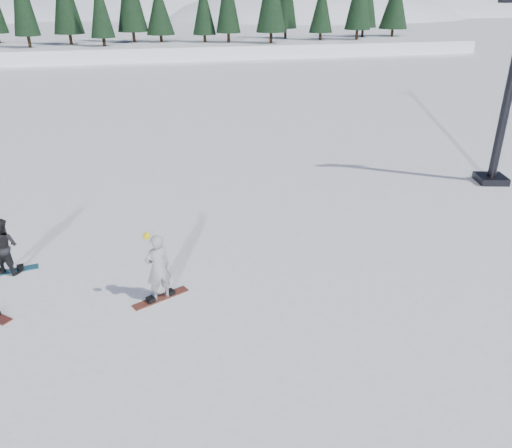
% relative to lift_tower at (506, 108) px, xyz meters
% --- Properties ---
extents(ground, '(420.00, 420.00, 0.00)m').
position_rel_lift_tower_xyz_m(ground, '(-14.76, -4.87, -3.04)').
color(ground, white).
rests_on(ground, ground).
extents(alpine_backdrop, '(412.50, 227.00, 53.20)m').
position_rel_lift_tower_xyz_m(alpine_backdrop, '(-26.48, 184.30, -17.01)').
color(alpine_backdrop, white).
rests_on(alpine_backdrop, ground).
extents(lift_tower, '(2.04, 1.37, 7.46)m').
position_rel_lift_tower_xyz_m(lift_tower, '(0.00, 0.00, 0.00)').
color(lift_tower, black).
rests_on(lift_tower, ground).
extents(snowboarder_woman, '(0.77, 0.64, 1.95)m').
position_rel_lift_tower_xyz_m(snowboarder_woman, '(-13.90, -5.46, -2.13)').
color(snowboarder_woman, '#AEAEB3').
rests_on(snowboarder_woman, ground).
extents(snowboarder_man, '(0.99, 0.93, 1.63)m').
position_rel_lift_tower_xyz_m(snowboarder_man, '(-17.91, -3.06, -2.22)').
color(snowboarder_man, black).
rests_on(snowboarder_man, ground).
extents(snowboard_woman, '(1.48, 0.87, 0.03)m').
position_rel_lift_tower_xyz_m(snowboard_woman, '(-13.90, -5.46, -3.02)').
color(snowboard_woman, '#973920').
rests_on(snowboard_woman, ground).
extents(snowboard_man, '(1.53, 0.53, 0.03)m').
position_rel_lift_tower_xyz_m(snowboard_man, '(-17.91, -3.06, -3.02)').
color(snowboard_man, '#186587').
rests_on(snowboard_man, ground).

